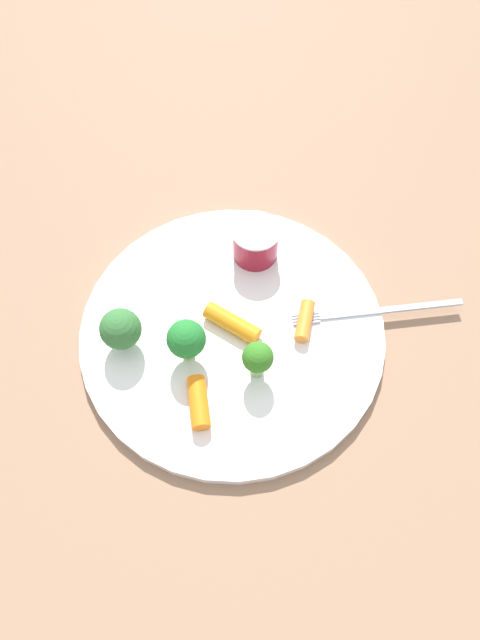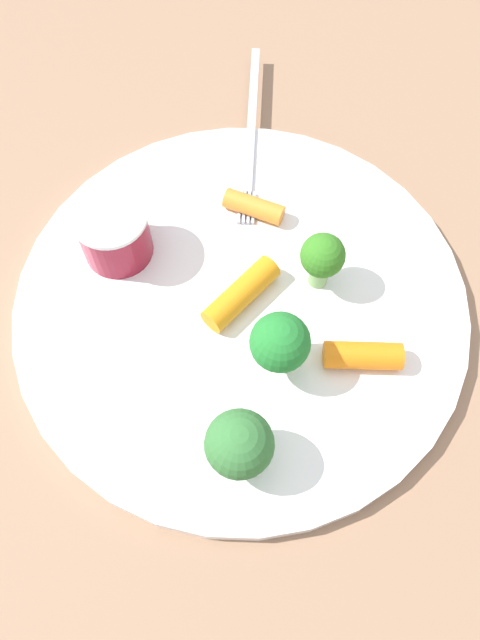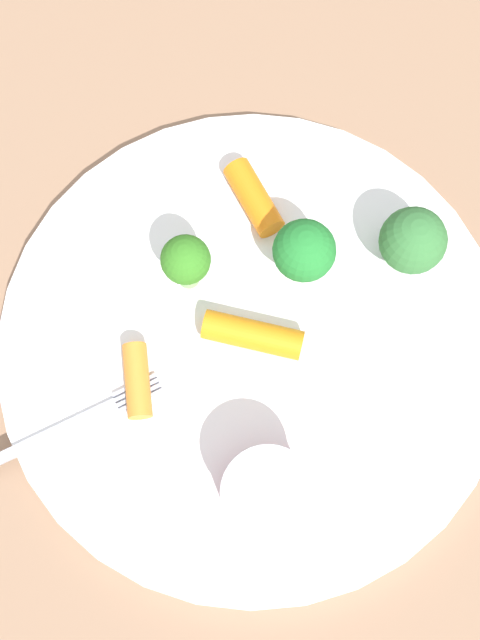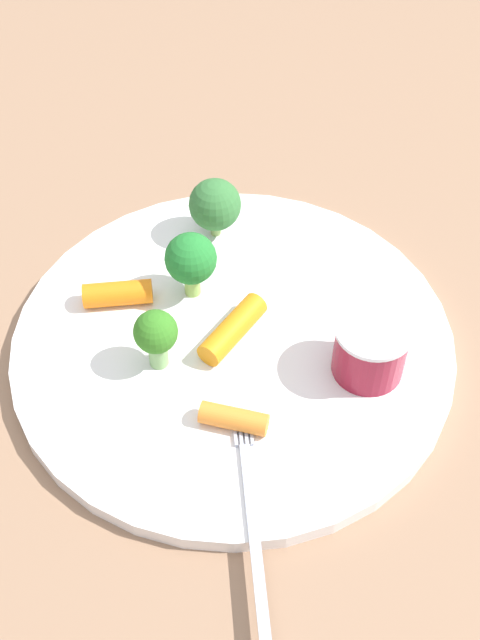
{
  "view_description": "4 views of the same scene",
  "coord_description": "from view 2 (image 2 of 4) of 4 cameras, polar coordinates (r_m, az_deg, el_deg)",
  "views": [
    {
      "loc": [
        -0.15,
        -0.22,
        0.5
      ],
      "look_at": [
        0.01,
        -0.0,
        0.03
      ],
      "focal_mm": 30.84,
      "sensor_mm": 36.0,
      "label": 1
    },
    {
      "loc": [
        -0.18,
        0.09,
        0.39
      ],
      "look_at": [
        -0.02,
        0.01,
        0.02
      ],
      "focal_mm": 34.97,
      "sensor_mm": 36.0,
      "label": 2
    },
    {
      "loc": [
        0.11,
        0.07,
        0.47
      ],
      "look_at": [
        -0.0,
        -0.01,
        0.02
      ],
      "focal_mm": 43.94,
      "sensor_mm": 36.0,
      "label": 3
    },
    {
      "loc": [
        0.3,
        -0.2,
        0.45
      ],
      "look_at": [
        -0.0,
        0.01,
        0.03
      ],
      "focal_mm": 45.49,
      "sensor_mm": 36.0,
      "label": 4
    }
  ],
  "objects": [
    {
      "name": "carrot_stick_0",
      "position": [
        0.41,
        0.54,
        2.16
      ],
      "size": [
        0.04,
        0.06,
        0.02
      ],
      "primitive_type": "cylinder",
      "rotation": [
        1.57,
        0.0,
        3.51
      ],
      "color": "orange",
      "rests_on": "plate"
    },
    {
      "name": "fork",
      "position": [
        0.51,
        1.0,
        16.73
      ],
      "size": [
        0.16,
        0.1,
        0.0
      ],
      "color": "#AEB4C6",
      "rests_on": "plate"
    },
    {
      "name": "broccoli_floret_2",
      "position": [
        0.41,
        7.54,
        5.68
      ],
      "size": [
        0.03,
        0.03,
        0.05
      ],
      "color": "#81B26D",
      "rests_on": "plate"
    },
    {
      "name": "sauce_cup",
      "position": [
        0.43,
        -11.43,
        7.78
      ],
      "size": [
        0.05,
        0.05,
        0.04
      ],
      "color": "maroon",
      "rests_on": "plate"
    },
    {
      "name": "broccoli_floret_0",
      "position": [
        0.37,
        3.86,
        -2.05
      ],
      "size": [
        0.04,
        0.04,
        0.05
      ],
      "color": "#96BD5A",
      "rests_on": "plate"
    },
    {
      "name": "ground_plane",
      "position": [
        0.43,
        0.09,
        1.09
      ],
      "size": [
        2.4,
        2.4,
        0.0
      ],
      "primitive_type": "plane",
      "color": "#916D53"
    },
    {
      "name": "carrot_stick_1",
      "position": [
        0.4,
        11.17,
        -3.21
      ],
      "size": [
        0.04,
        0.05,
        0.02
      ],
      "primitive_type": "cylinder",
      "rotation": [
        1.57,
        0.0,
        5.79
      ],
      "color": "orange",
      "rests_on": "plate"
    },
    {
      "name": "broccoli_floret_1",
      "position": [
        0.36,
        -0.06,
        -11.3
      ],
      "size": [
        0.04,
        0.04,
        0.05
      ],
      "color": "#92B463",
      "rests_on": "plate"
    },
    {
      "name": "carrot_stick_2",
      "position": [
        0.46,
        1.27,
        10.33
      ],
      "size": [
        0.04,
        0.04,
        0.01
      ],
      "primitive_type": "cylinder",
      "rotation": [
        1.57,
        0.0,
        5.43
      ],
      "color": "orange",
      "rests_on": "plate"
    },
    {
      "name": "plate",
      "position": [
        0.43,
        0.09,
        1.46
      ],
      "size": [
        0.31,
        0.31,
        0.01
      ],
      "primitive_type": "cylinder",
      "color": "white",
      "rests_on": "ground_plane"
    }
  ]
}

